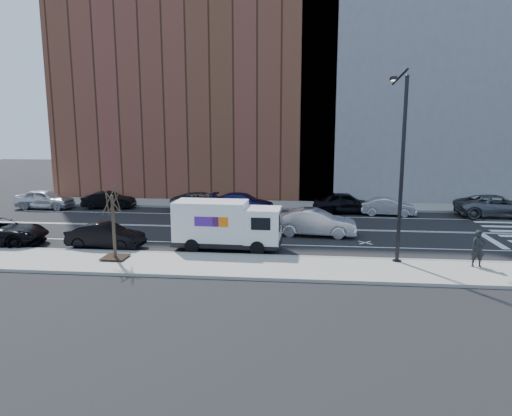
% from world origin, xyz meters
% --- Properties ---
extents(ground, '(120.00, 120.00, 0.00)m').
position_xyz_m(ground, '(0.00, 0.00, 0.00)').
color(ground, black).
rests_on(ground, ground).
extents(sidewalk_near, '(44.00, 3.60, 0.15)m').
position_xyz_m(sidewalk_near, '(0.00, -8.80, 0.07)').
color(sidewalk_near, gray).
rests_on(sidewalk_near, ground).
extents(sidewalk_far, '(44.00, 3.60, 0.15)m').
position_xyz_m(sidewalk_far, '(0.00, 8.80, 0.07)').
color(sidewalk_far, gray).
rests_on(sidewalk_far, ground).
extents(curb_near, '(44.00, 0.25, 0.17)m').
position_xyz_m(curb_near, '(0.00, -7.00, 0.08)').
color(curb_near, gray).
rests_on(curb_near, ground).
extents(curb_far, '(44.00, 0.25, 0.17)m').
position_xyz_m(curb_far, '(0.00, 7.00, 0.08)').
color(curb_far, gray).
rests_on(curb_far, ground).
extents(road_markings, '(40.00, 8.60, 0.01)m').
position_xyz_m(road_markings, '(0.00, 0.00, 0.00)').
color(road_markings, white).
rests_on(road_markings, ground).
extents(bldg_brick, '(26.00, 10.00, 22.00)m').
position_xyz_m(bldg_brick, '(-8.00, 15.60, 11.00)').
color(bldg_brick, brown).
rests_on(bldg_brick, ground).
extents(bldg_concrete, '(20.00, 10.00, 26.00)m').
position_xyz_m(bldg_concrete, '(12.00, 15.60, 13.00)').
color(bldg_concrete, slate).
rests_on(bldg_concrete, ground).
extents(streetlight, '(0.44, 4.02, 9.34)m').
position_xyz_m(streetlight, '(7.00, -6.91, 5.08)').
color(streetlight, black).
rests_on(streetlight, ground).
extents(street_tree, '(1.20, 1.20, 3.75)m').
position_xyz_m(street_tree, '(-7.00, -8.40, 1.45)').
color(street_tree, black).
rests_on(street_tree, ground).
extents(fedex_van, '(5.95, 2.25, 2.69)m').
position_xyz_m(fedex_van, '(-1.81, -5.60, 1.41)').
color(fedex_van, black).
rests_on(fedex_van, ground).
extents(far_parked_a, '(4.72, 1.97, 1.60)m').
position_xyz_m(far_parked_a, '(-18.80, 5.39, 0.80)').
color(far_parked_a, '#BCBCC1').
rests_on(far_parked_a, ground).
extents(far_parked_b, '(4.35, 1.90, 1.39)m').
position_xyz_m(far_parked_b, '(-13.60, 6.03, 0.70)').
color(far_parked_b, black).
rests_on(far_parked_b, ground).
extents(far_parked_c, '(5.49, 2.94, 1.47)m').
position_xyz_m(far_parked_c, '(-5.60, 5.95, 0.73)').
color(far_parked_c, '#54575D').
rests_on(far_parked_c, ground).
extents(far_parked_d, '(5.20, 2.40, 1.47)m').
position_xyz_m(far_parked_d, '(-2.40, 5.83, 0.74)').
color(far_parked_d, navy).
rests_on(far_parked_d, ground).
extents(far_parked_e, '(5.05, 2.35, 1.67)m').
position_xyz_m(far_parked_e, '(5.60, 5.91, 0.84)').
color(far_parked_e, black).
rests_on(far_parked_e, ground).
extents(far_parked_f, '(4.16, 1.69, 1.34)m').
position_xyz_m(far_parked_f, '(8.80, 5.39, 0.67)').
color(far_parked_f, '#BBBAC0').
rests_on(far_parked_f, ground).
extents(far_parked_g, '(5.96, 2.76, 1.65)m').
position_xyz_m(far_parked_g, '(16.80, 5.50, 0.83)').
color(far_parked_g, '#54575C').
rests_on(far_parked_g, ground).
extents(driving_sedan, '(5.15, 2.17, 1.65)m').
position_xyz_m(driving_sedan, '(3.12, -1.79, 0.83)').
color(driving_sedan, silver).
rests_on(driving_sedan, ground).
extents(near_parked_rear_a, '(4.36, 1.80, 1.40)m').
position_xyz_m(near_parked_rear_a, '(-8.54, -6.00, 0.70)').
color(near_parked_rear_a, black).
rests_on(near_parked_rear_a, ground).
extents(pedestrian, '(0.66, 0.44, 1.76)m').
position_xyz_m(pedestrian, '(10.58, -7.93, 1.03)').
color(pedestrian, black).
rests_on(pedestrian, sidewalk_near).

